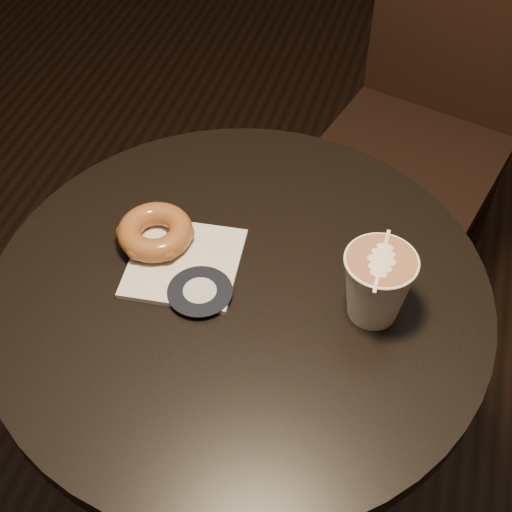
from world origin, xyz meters
name	(u,v)px	position (x,y,z in m)	size (l,w,h in m)	color
cafe_table	(242,365)	(0.00, 0.00, 0.55)	(0.70, 0.70, 0.75)	black
chair	(434,94)	(0.21, 0.81, 0.56)	(0.48, 0.48, 1.00)	black
pastry_bag	(184,263)	(-0.09, 0.02, 0.75)	(0.15, 0.15, 0.01)	silver
doughnut	(155,232)	(-0.14, 0.04, 0.78)	(0.11, 0.11, 0.04)	brown
latte_cup	(377,286)	(0.18, 0.01, 0.80)	(0.09, 0.09, 0.11)	white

